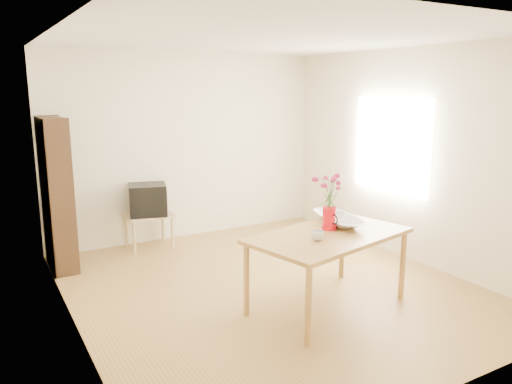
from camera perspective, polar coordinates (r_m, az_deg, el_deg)
room at (r=5.18m, az=1.91°, el=2.71°), size 4.50×4.50×4.50m
table at (r=4.87m, az=8.31°, el=-5.55°), size 1.71×1.21×0.75m
tv_stand at (r=6.83m, az=-12.17°, el=-3.12°), size 0.60×0.45×0.46m
bookshelf at (r=6.28m, az=-21.73°, el=-0.79°), size 0.28×0.70×1.80m
pitcher at (r=4.98m, az=8.35°, el=-3.07°), size 0.15×0.23×0.23m
flowers at (r=4.91m, az=8.46°, el=0.28°), size 0.26×0.26×0.37m
mug at (r=4.62m, az=7.11°, el=-4.96°), size 0.16×0.16×0.09m
bowl at (r=5.17m, az=9.42°, el=-1.03°), size 0.59×0.59×0.47m
teacup_a at (r=5.16m, az=9.06°, el=-1.60°), size 0.09×0.09×0.06m
teacup_b at (r=5.22m, az=9.65°, el=-1.38°), size 0.09×0.09×0.07m
television at (r=6.78m, az=-12.31°, el=-0.79°), size 0.57×0.54×0.41m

